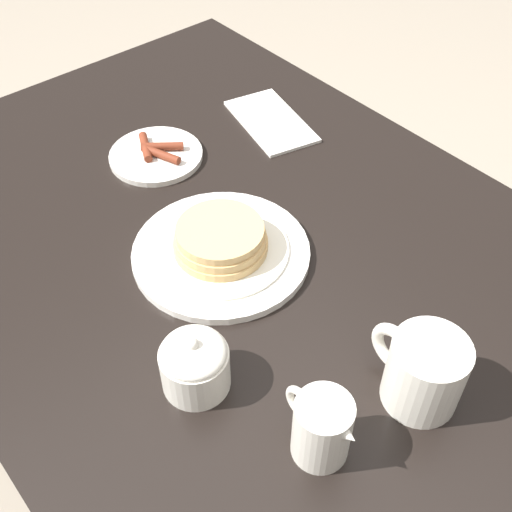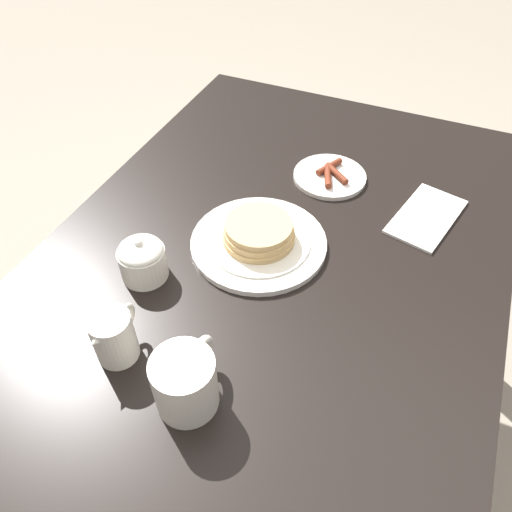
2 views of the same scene
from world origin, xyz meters
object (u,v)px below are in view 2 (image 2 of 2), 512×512
Objects in this scene: sugar_bowl at (142,259)px; pancake_plate at (259,238)px; side_plate_bacon at (330,176)px; coffee_mug at (187,381)px; napkin at (426,217)px; creamer_pitcher at (113,336)px.

pancake_plate is at bearing -46.20° from sugar_bowl.
side_plate_bacon is 1.27× the size of coffee_mug.
side_plate_bacon is 1.85× the size of sugar_bowl.
sugar_bowl is at bearing 133.80° from pancake_plate.
pancake_plate is at bearing 166.66° from side_plate_bacon.
coffee_mug is 0.61× the size of napkin.
coffee_mug is 1.45× the size of sugar_bowl.
coffee_mug is at bearing -174.02° from pancake_plate.
side_plate_bacon is 0.22m from napkin.
coffee_mug is 0.14m from creamer_pitcher.
napkin is at bearing -50.66° from sugar_bowl.
napkin is (-0.05, -0.22, -0.00)m from side_plate_bacon.
coffee_mug is (-0.58, 0.03, 0.04)m from side_plate_bacon.
sugar_bowl is (0.18, 0.19, -0.01)m from coffee_mug.
coffee_mug reaches higher than sugar_bowl.
napkin is (0.54, -0.24, -0.05)m from coffee_mug.
creamer_pitcher is at bearing 163.72° from side_plate_bacon.
side_plate_bacon is at bearing -16.28° from creamer_pitcher.
sugar_bowl is (-0.15, 0.16, 0.02)m from pancake_plate.
napkin is (0.20, -0.28, -0.02)m from pancake_plate.
sugar_bowl reaches higher than side_plate_bacon.
creamer_pitcher is 0.17m from sugar_bowl.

